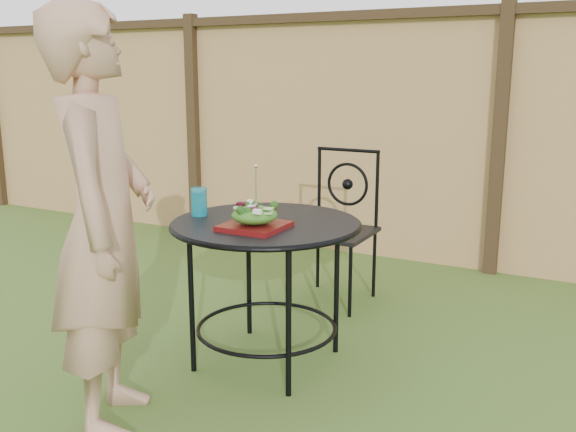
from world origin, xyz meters
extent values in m
plane|color=#2F4B18|center=(0.00, 0.00, 0.00)|extent=(60.00, 60.00, 0.00)
cube|color=tan|center=(0.00, 2.20, 0.90)|extent=(8.00, 0.05, 1.80)
cube|color=black|center=(0.00, 2.15, 1.83)|extent=(8.00, 0.07, 0.07)
cube|color=black|center=(-1.30, 2.15, 0.95)|extent=(0.09, 0.09, 1.90)
cube|color=black|center=(1.30, 2.15, 0.95)|extent=(0.09, 0.09, 1.90)
cylinder|color=black|center=(0.59, 0.13, 0.71)|extent=(0.90, 0.90, 0.02)
torus|color=black|center=(0.59, 0.13, 0.71)|extent=(0.92, 0.92, 0.02)
torus|color=black|center=(0.59, 0.13, 0.18)|extent=(0.70, 0.70, 0.02)
cylinder|color=black|center=(0.85, 0.39, 0.35)|extent=(0.03, 0.03, 0.71)
cylinder|color=black|center=(0.33, 0.39, 0.35)|extent=(0.03, 0.03, 0.71)
cylinder|color=black|center=(0.33, -0.13, 0.35)|extent=(0.03, 0.03, 0.71)
cylinder|color=black|center=(0.85, -0.13, 0.35)|extent=(0.03, 0.03, 0.71)
cube|color=black|center=(0.53, 1.08, 0.45)|extent=(0.46, 0.46, 0.03)
cylinder|color=black|center=(0.53, 1.29, 0.94)|extent=(0.42, 0.02, 0.02)
torus|color=black|center=(0.53, 1.29, 0.72)|extent=(0.28, 0.02, 0.28)
cylinder|color=black|center=(0.33, 0.88, 0.22)|extent=(0.02, 0.02, 0.44)
cylinder|color=black|center=(0.73, 0.88, 0.22)|extent=(0.02, 0.02, 0.44)
cylinder|color=black|center=(0.33, 1.28, 0.22)|extent=(0.02, 0.02, 0.44)
cylinder|color=black|center=(0.73, 1.28, 0.22)|extent=(0.02, 0.02, 0.44)
cylinder|color=black|center=(0.33, 1.29, 0.70)|extent=(0.02, 0.02, 0.50)
cylinder|color=black|center=(0.73, 1.29, 0.70)|extent=(0.02, 0.02, 0.50)
imported|color=tan|center=(0.31, -0.65, 0.84)|extent=(0.66, 0.73, 1.68)
cube|color=#500C0B|center=(0.62, -0.02, 0.74)|extent=(0.27, 0.27, 0.02)
ellipsoid|color=#235614|center=(0.62, -0.02, 0.79)|extent=(0.21, 0.21, 0.08)
cylinder|color=silver|center=(0.63, -0.02, 0.92)|extent=(0.01, 0.01, 0.18)
cylinder|color=#0C7E94|center=(0.24, 0.08, 0.79)|extent=(0.08, 0.08, 0.14)
camera|label=1|loc=(2.09, -2.47, 1.43)|focal=40.00mm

